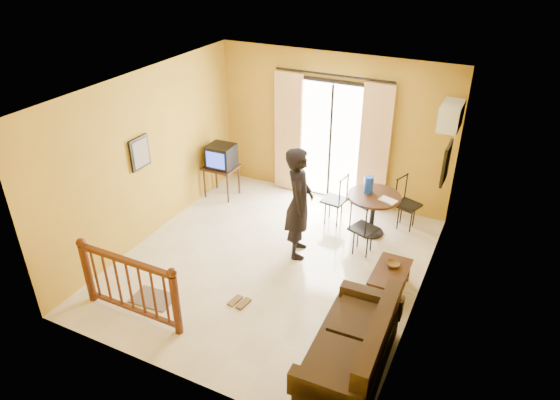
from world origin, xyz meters
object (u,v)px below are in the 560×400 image
at_px(standing_person, 299,203).
at_px(coffee_table, 390,278).
at_px(sofa, 355,349).
at_px(dining_table, 373,203).
at_px(television, 221,156).

bearing_deg(standing_person, coffee_table, -122.63).
relative_size(coffee_table, sofa, 0.47).
relative_size(dining_table, coffee_table, 1.07).
xyz_separation_m(dining_table, standing_person, (-0.89, -1.09, 0.33)).
height_order(coffee_table, sofa, sofa).
height_order(television, standing_person, standing_person).
bearing_deg(television, coffee_table, -22.42).
xyz_separation_m(sofa, standing_person, (-1.60, 1.94, 0.61)).
bearing_deg(coffee_table, sofa, -89.82).
bearing_deg(dining_table, television, 179.20).
bearing_deg(sofa, television, 138.44).
xyz_separation_m(dining_table, coffee_table, (0.70, -1.42, -0.34)).
bearing_deg(coffee_table, standing_person, 168.47).
relative_size(television, coffee_table, 0.59).
distance_m(dining_table, standing_person, 1.45).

